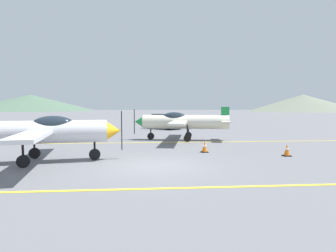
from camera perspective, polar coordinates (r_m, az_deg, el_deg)
ground_plane at (r=11.34m, az=-2.68°, el=-8.20°), size 400.00×400.00×0.00m
apron_line_near at (r=8.29m, az=-1.91°, el=-12.75°), size 80.00×0.16×0.01m
apron_line_far at (r=18.55m, az=-3.46°, el=-3.42°), size 80.00×0.16×0.01m
airplane_near at (r=13.07m, az=-24.85°, el=-0.99°), size 6.97×7.98×2.39m
airplane_mid at (r=19.89m, az=2.84°, el=0.95°), size 6.98×7.97×2.39m
car_sedan at (r=30.04m, az=-0.87°, el=1.03°), size 4.28×4.35×1.62m
traffic_cone_front at (r=14.73m, az=7.53°, el=-4.27°), size 0.36×0.36×0.59m
traffic_cone_side at (r=14.68m, az=23.25°, el=-4.59°), size 0.36×0.36×0.59m
hill_left at (r=178.76m, az=-26.43°, el=4.31°), size 73.46×73.46×9.38m
hill_centerleft at (r=154.01m, az=25.96°, el=4.27°), size 53.46×53.46×8.47m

